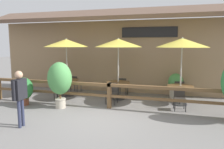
{
  "coord_description": "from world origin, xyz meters",
  "views": [
    {
      "loc": [
        2.36,
        -6.7,
        2.41
      ],
      "look_at": [
        0.0,
        1.42,
        1.25
      ],
      "focal_mm": 35.0,
      "sensor_mm": 36.0,
      "label": 1
    }
  ],
  "objects_px": {
    "chair_near_wallside": "(75,83)",
    "chair_far_streetside": "(180,97)",
    "patio_umbrella_far": "(182,43)",
    "potted_plant_tall_tropical": "(60,80)",
    "chair_near_streetside": "(60,89)",
    "dining_table_middle": "(118,85)",
    "potted_plant_small_flowering": "(176,85)",
    "pedestrian": "(20,91)",
    "dining_table_far": "(180,89)",
    "chair_far_wallside": "(179,89)",
    "dining_table_near": "(67,83)",
    "patio_umbrella_near": "(66,43)",
    "patio_umbrella_middle": "(118,43)",
    "chair_middle_streetside": "(112,92)",
    "chair_middle_wallside": "(123,86)",
    "potted_plant_broad_leaf": "(24,89)"
  },
  "relations": [
    {
      "from": "dining_table_far",
      "to": "chair_far_wallside",
      "type": "bearing_deg",
      "value": 92.67
    },
    {
      "from": "patio_umbrella_far",
      "to": "potted_plant_broad_leaf",
      "type": "relative_size",
      "value": 2.41
    },
    {
      "from": "patio_umbrella_near",
      "to": "potted_plant_tall_tropical",
      "type": "distance_m",
      "value": 2.47
    },
    {
      "from": "patio_umbrella_middle",
      "to": "dining_table_middle",
      "type": "bearing_deg",
      "value": 89.1
    },
    {
      "from": "patio_umbrella_middle",
      "to": "potted_plant_tall_tropical",
      "type": "relative_size",
      "value": 1.53
    },
    {
      "from": "chair_far_wallside",
      "to": "pedestrian",
      "type": "relative_size",
      "value": 0.51
    },
    {
      "from": "potted_plant_broad_leaf",
      "to": "potted_plant_small_flowering",
      "type": "relative_size",
      "value": 1.01
    },
    {
      "from": "potted_plant_broad_leaf",
      "to": "chair_far_wallside",
      "type": "bearing_deg",
      "value": 23.33
    },
    {
      "from": "chair_far_streetside",
      "to": "chair_far_wallside",
      "type": "bearing_deg",
      "value": 83.85
    },
    {
      "from": "chair_near_streetside",
      "to": "potted_plant_tall_tropical",
      "type": "relative_size",
      "value": 0.48
    },
    {
      "from": "chair_near_wallside",
      "to": "chair_far_streetside",
      "type": "bearing_deg",
      "value": 167.82
    },
    {
      "from": "chair_far_wallside",
      "to": "potted_plant_broad_leaf",
      "type": "bearing_deg",
      "value": 19.19
    },
    {
      "from": "chair_middle_streetside",
      "to": "potted_plant_small_flowering",
      "type": "distance_m",
      "value": 3.09
    },
    {
      "from": "chair_near_streetside",
      "to": "chair_far_streetside",
      "type": "relative_size",
      "value": 1.0
    },
    {
      "from": "chair_far_wallside",
      "to": "patio_umbrella_far",
      "type": "bearing_deg",
      "value": 88.53
    },
    {
      "from": "dining_table_middle",
      "to": "patio_umbrella_far",
      "type": "height_order",
      "value": "patio_umbrella_far"
    },
    {
      "from": "patio_umbrella_middle",
      "to": "chair_far_streetside",
      "type": "height_order",
      "value": "patio_umbrella_middle"
    },
    {
      "from": "chair_middle_wallside",
      "to": "potted_plant_broad_leaf",
      "type": "bearing_deg",
      "value": 39.19
    },
    {
      "from": "chair_middle_streetside",
      "to": "potted_plant_broad_leaf",
      "type": "height_order",
      "value": "potted_plant_broad_leaf"
    },
    {
      "from": "chair_far_wallside",
      "to": "chair_middle_streetside",
      "type": "bearing_deg",
      "value": 22.79
    },
    {
      "from": "potted_plant_small_flowering",
      "to": "chair_near_wallside",
      "type": "bearing_deg",
      "value": -176.26
    },
    {
      "from": "dining_table_middle",
      "to": "potted_plant_small_flowering",
      "type": "relative_size",
      "value": 0.94
    },
    {
      "from": "chair_middle_streetside",
      "to": "chair_far_wallside",
      "type": "height_order",
      "value": "same"
    },
    {
      "from": "chair_far_streetside",
      "to": "potted_plant_broad_leaf",
      "type": "xyz_separation_m",
      "value": [
        -5.97,
        -1.07,
        0.16
      ]
    },
    {
      "from": "potted_plant_broad_leaf",
      "to": "potted_plant_tall_tropical",
      "type": "relative_size",
      "value": 0.63
    },
    {
      "from": "patio_umbrella_middle",
      "to": "potted_plant_broad_leaf",
      "type": "relative_size",
      "value": 2.41
    },
    {
      "from": "patio_umbrella_near",
      "to": "chair_near_wallside",
      "type": "relative_size",
      "value": 3.18
    },
    {
      "from": "chair_middle_streetside",
      "to": "patio_umbrella_middle",
      "type": "bearing_deg",
      "value": 86.03
    },
    {
      "from": "chair_middle_streetside",
      "to": "chair_far_streetside",
      "type": "relative_size",
      "value": 1.0
    },
    {
      "from": "chair_near_wallside",
      "to": "potted_plant_small_flowering",
      "type": "xyz_separation_m",
      "value": [
        4.89,
        0.32,
        0.12
      ]
    },
    {
      "from": "patio_umbrella_near",
      "to": "chair_middle_streetside",
      "type": "bearing_deg",
      "value": -17.21
    },
    {
      "from": "chair_near_wallside",
      "to": "potted_plant_tall_tropical",
      "type": "relative_size",
      "value": 0.48
    },
    {
      "from": "dining_table_near",
      "to": "chair_middle_wallside",
      "type": "xyz_separation_m",
      "value": [
        2.52,
        0.75,
        -0.15
      ]
    },
    {
      "from": "chair_middle_streetside",
      "to": "potted_plant_small_flowering",
      "type": "relative_size",
      "value": 0.76
    },
    {
      "from": "chair_far_streetside",
      "to": "patio_umbrella_middle",
      "type": "bearing_deg",
      "value": 154.2
    },
    {
      "from": "dining_table_far",
      "to": "potted_plant_tall_tropical",
      "type": "xyz_separation_m",
      "value": [
        -4.41,
        -1.76,
        0.47
      ]
    },
    {
      "from": "patio_umbrella_middle",
      "to": "chair_far_wallside",
      "type": "bearing_deg",
      "value": 12.9
    },
    {
      "from": "potted_plant_tall_tropical",
      "to": "pedestrian",
      "type": "xyz_separation_m",
      "value": [
        -0.12,
        -2.07,
        -0.02
      ]
    },
    {
      "from": "patio_umbrella_far",
      "to": "potted_plant_tall_tropical",
      "type": "distance_m",
      "value": 4.95
    },
    {
      "from": "chair_near_streetside",
      "to": "dining_table_far",
      "type": "height_order",
      "value": "chair_near_streetside"
    },
    {
      "from": "chair_near_wallside",
      "to": "potted_plant_tall_tropical",
      "type": "bearing_deg",
      "value": 109.88
    },
    {
      "from": "chair_middle_wallside",
      "to": "pedestrian",
      "type": "distance_m",
      "value": 5.16
    },
    {
      "from": "dining_table_near",
      "to": "dining_table_middle",
      "type": "distance_m",
      "value": 2.49
    },
    {
      "from": "chair_far_wallside",
      "to": "potted_plant_tall_tropical",
      "type": "xyz_separation_m",
      "value": [
        -4.38,
        -2.51,
        0.62
      ]
    },
    {
      "from": "chair_near_wallside",
      "to": "chair_middle_wallside",
      "type": "height_order",
      "value": "same"
    },
    {
      "from": "dining_table_middle",
      "to": "dining_table_far",
      "type": "relative_size",
      "value": 1.0
    },
    {
      "from": "dining_table_near",
      "to": "chair_far_wallside",
      "type": "xyz_separation_m",
      "value": [
        5.08,
        0.59,
        -0.15
      ]
    },
    {
      "from": "dining_table_far",
      "to": "pedestrian",
      "type": "relative_size",
      "value": 0.63
    },
    {
      "from": "patio_umbrella_far",
      "to": "dining_table_far",
      "type": "xyz_separation_m",
      "value": [
        0.0,
        0.0,
        -1.85
      ]
    },
    {
      "from": "pedestrian",
      "to": "chair_near_wallside",
      "type": "bearing_deg",
      "value": -178.14
    }
  ]
}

